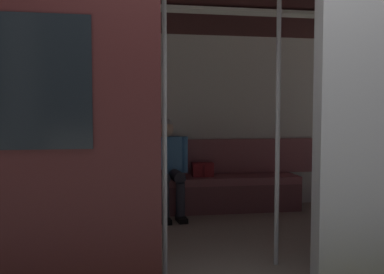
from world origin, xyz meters
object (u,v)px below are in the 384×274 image
book (135,177)px  grab_pole_far (278,127)px  grab_pole_door (165,128)px  handbag (203,170)px  person_seated (167,160)px  train_car (198,78)px  bench_seat (190,186)px

book → grab_pole_far: (-1.11, 1.76, 0.65)m
grab_pole_door → handbag: bearing=-108.3°
person_seated → handbag: bearing=-166.3°
handbag → grab_pole_far: bearing=98.7°
book → grab_pole_door: (-0.22, 1.83, 0.65)m
handbag → train_car: bearing=77.5°
train_car → grab_pole_door: train_car is taller
train_car → bench_seat: 1.59m
book → grab_pole_far: bearing=137.4°
train_car → person_seated: 1.34m
train_car → book: size_ratio=29.09×
train_car → book: train_car is taller
bench_seat → grab_pole_far: size_ratio=1.25×
person_seated → handbag: 0.49m
handbag → grab_pole_door: size_ratio=0.12×
grab_pole_door → train_car: bearing=-115.9°
book → grab_pole_far: grab_pole_far is taller
bench_seat → handbag: size_ratio=10.61×
person_seated → grab_pole_door: 1.81m
bench_seat → handbag: handbag is taller
handbag → book: 0.84m
bench_seat → person_seated: 0.44m
handbag → grab_pole_door: 2.04m
train_car → grab_pole_far: train_car is taller
train_car → book: (0.60, -1.06, -1.10)m
bench_seat → book: book is taller
person_seated → handbag: (-0.46, -0.11, -0.14)m
person_seated → book: person_seated is taller
handbag → grab_pole_door: bearing=71.7°
book → grab_pole_far: 2.18m
grab_pole_far → bench_seat: bearing=-75.5°
train_car → handbag: (-0.24, -1.09, -1.03)m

